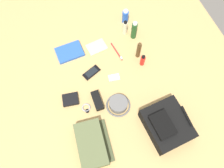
% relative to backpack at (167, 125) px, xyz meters
% --- Properties ---
extents(ground_plane, '(2.64, 2.02, 0.02)m').
position_rel_backpack_xyz_m(ground_plane, '(-0.40, -0.23, -0.07)').
color(ground_plane, tan).
rests_on(ground_plane, ground).
extents(backpack, '(0.33, 0.29, 0.13)m').
position_rel_backpack_xyz_m(backpack, '(0.00, 0.00, 0.00)').
color(backpack, black).
rests_on(backpack, ground_plane).
extents(toiletry_pouch, '(0.31, 0.23, 0.09)m').
position_rel_backpack_xyz_m(toiletry_pouch, '(-0.05, -0.50, -0.01)').
color(toiletry_pouch, '#56603D').
rests_on(toiletry_pouch, ground_plane).
extents(bucket_hat, '(0.17, 0.17, 0.06)m').
position_rel_backpack_xyz_m(bucket_hat, '(-0.25, -0.24, -0.03)').
color(bucket_hat, '#606060').
rests_on(bucket_hat, ground_plane).
extents(deodorant_spray, '(0.05, 0.05, 0.13)m').
position_rel_backpack_xyz_m(deodorant_spray, '(-0.92, 0.07, 0.01)').
color(deodorant_spray, blue).
rests_on(deodorant_spray, ground_plane).
extents(lotion_bottle, '(0.04, 0.04, 0.14)m').
position_rel_backpack_xyz_m(lotion_bottle, '(-0.82, 0.03, 0.01)').
color(lotion_bottle, beige).
rests_on(lotion_bottle, ground_plane).
extents(shampoo_bottle, '(0.04, 0.04, 0.17)m').
position_rel_backpack_xyz_m(shampoo_bottle, '(-0.76, 0.08, 0.03)').
color(shampoo_bottle, '#19471E').
rests_on(shampoo_bottle, ground_plane).
extents(cologne_bottle, '(0.03, 0.03, 0.16)m').
position_rel_backpack_xyz_m(cologne_bottle, '(-0.58, 0.04, 0.02)').
color(cologne_bottle, '#473319').
rests_on(cologne_bottle, ground_plane).
extents(sunscreen_spray, '(0.03, 0.03, 0.11)m').
position_rel_backpack_xyz_m(sunscreen_spray, '(-0.50, 0.05, -0.01)').
color(sunscreen_spray, red).
rests_on(sunscreen_spray, ground_plane).
extents(paperback_novel, '(0.16, 0.21, 0.02)m').
position_rel_backpack_xyz_m(paperback_novel, '(-0.79, -0.45, -0.05)').
color(paperback_novel, blue).
rests_on(paperback_novel, ground_plane).
extents(cell_phone, '(0.10, 0.14, 0.01)m').
position_rel_backpack_xyz_m(cell_phone, '(-0.56, -0.34, -0.05)').
color(cell_phone, black).
rests_on(cell_phone, ground_plane).
extents(media_player, '(0.06, 0.09, 0.01)m').
position_rel_backpack_xyz_m(media_player, '(-0.46, -0.20, -0.05)').
color(media_player, '#B7B7BC').
rests_on(media_player, ground_plane).
extents(wristwatch, '(0.07, 0.06, 0.01)m').
position_rel_backpack_xyz_m(wristwatch, '(-0.31, -0.46, -0.05)').
color(wristwatch, '#99999E').
rests_on(wristwatch, ground_plane).
extents(toothbrush, '(0.18, 0.04, 0.02)m').
position_rel_backpack_xyz_m(toothbrush, '(-0.66, -0.10, -0.05)').
color(toothbrush, red).
rests_on(toothbrush, ground_plane).
extents(wallet, '(0.10, 0.12, 0.02)m').
position_rel_backpack_xyz_m(wallet, '(-0.41, -0.55, -0.04)').
color(wallet, black).
rests_on(wallet, ground_plane).
extents(notepad, '(0.13, 0.16, 0.02)m').
position_rel_backpack_xyz_m(notepad, '(-0.76, -0.23, -0.05)').
color(notepad, beige).
rests_on(notepad, ground_plane).
extents(sunglasses_case, '(0.14, 0.06, 0.04)m').
position_rel_backpack_xyz_m(sunglasses_case, '(-0.33, -0.37, -0.04)').
color(sunglasses_case, black).
rests_on(sunglasses_case, ground_plane).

